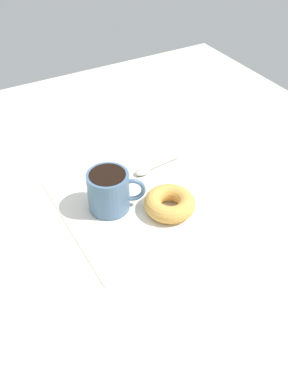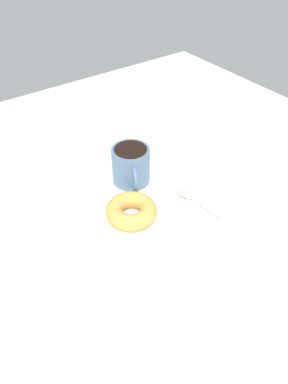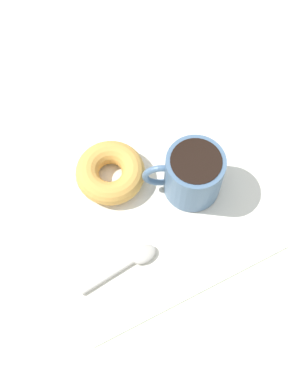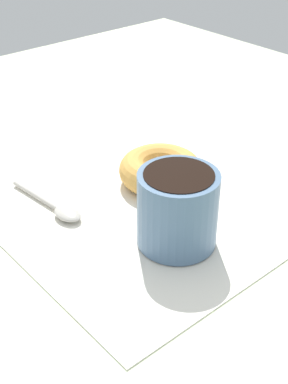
{
  "view_description": "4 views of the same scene",
  "coord_description": "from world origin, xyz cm",
  "views": [
    {
      "loc": [
        58.68,
        -31.33,
        57.33
      ],
      "look_at": [
        2.31,
        0.48,
        2.3
      ],
      "focal_mm": 40.0,
      "sensor_mm": 36.0,
      "label": 1
    },
    {
      "loc": [
        36.06,
        47.46,
        51.78
      ],
      "look_at": [
        2.31,
        0.48,
        2.3
      ],
      "focal_mm": 35.0,
      "sensor_mm": 36.0,
      "label": 2
    },
    {
      "loc": [
        -25.27,
        14.63,
        70.88
      ],
      "look_at": [
        2.31,
        0.48,
        2.3
      ],
      "focal_mm": 50.0,
      "sensor_mm": 36.0,
      "label": 3
    },
    {
      "loc": [
        -30.52,
        -37.66,
        34.47
      ],
      "look_at": [
        2.31,
        0.48,
        2.3
      ],
      "focal_mm": 50.0,
      "sensor_mm": 36.0,
      "label": 4
    }
  ],
  "objects": [
    {
      "name": "coffee_cup",
      "position": [
        0.83,
        -6.3,
        4.47
      ],
      "size": [
        8.16,
        10.8,
        8.06
      ],
      "color": "slate",
      "rests_on": "napkin"
    },
    {
      "name": "ground_plane",
      "position": [
        0.0,
        0.0,
        -1.0
      ],
      "size": [
        120.0,
        120.0,
        2.0
      ],
      "primitive_type": "cube",
      "color": "beige"
    },
    {
      "name": "spoon",
      "position": [
        -5.56,
        5.87,
        0.7
      ],
      "size": [
        2.77,
        11.76,
        0.9
      ],
      "color": "#B7B2A8",
      "rests_on": "napkin"
    },
    {
      "name": "napkin",
      "position": [
        2.31,
        0.48,
        0.15
      ],
      "size": [
        31.55,
        31.55,
        0.3
      ],
      "primitive_type": "cube",
      "rotation": [
        0.0,
        0.0,
        0.0
      ],
      "color": "white",
      "rests_on": "ground_plane"
    },
    {
      "name": "donut",
      "position": [
        7.38,
        3.32,
        1.99
      ],
      "size": [
        10.06,
        10.06,
        3.38
      ],
      "primitive_type": "torus",
      "color": "gold",
      "rests_on": "napkin"
    }
  ]
}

